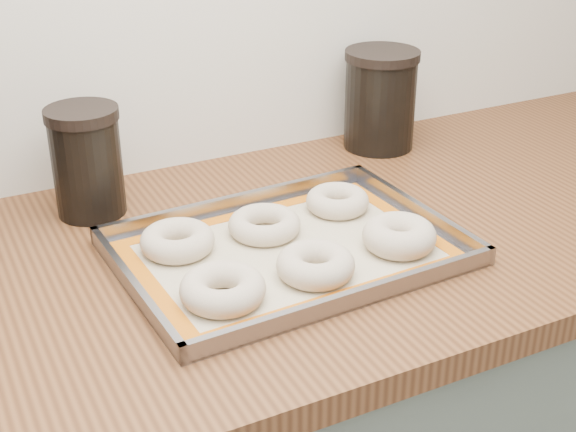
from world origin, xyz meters
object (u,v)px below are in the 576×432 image
bagel_front_right (399,236)px  bagel_back_mid (264,225)px  baking_tray (288,250)px  canister_mid (87,161)px  canister_right (380,99)px  bagel_back_right (337,201)px  bagel_front_mid (316,265)px  bagel_front_left (223,289)px  bagel_back_left (177,241)px

bagel_front_right → bagel_back_mid: bearing=140.4°
baking_tray → canister_mid: 0.34m
bagel_front_right → canister_right: (0.19, 0.35, 0.07)m
baking_tray → bagel_back_right: bearing=33.1°
bagel_front_mid → bagel_back_mid: size_ratio=0.99×
bagel_front_right → canister_right: 0.41m
baking_tray → bagel_front_left: bearing=-149.2°
bagel_front_mid → bagel_back_left: 0.20m
bagel_front_right → canister_right: bearing=61.6°
bagel_back_left → bagel_back_mid: (0.13, -0.01, -0.00)m
bagel_back_right → canister_mid: 0.38m
bagel_back_right → canister_right: canister_right is taller
bagel_back_right → canister_right: 0.30m
bagel_back_mid → bagel_front_left: bearing=-131.5°
bagel_back_mid → canister_mid: canister_mid is taller
bagel_back_mid → canister_right: canister_right is taller
bagel_front_mid → bagel_back_mid: bearing=93.6°
bagel_back_left → canister_mid: (-0.07, 0.19, 0.06)m
bagel_front_mid → bagel_back_right: bagel_front_mid is taller
canister_right → bagel_front_left: bearing=-141.5°
bagel_back_mid → canister_right: (0.34, 0.23, 0.07)m
bagel_back_mid → canister_right: 0.42m
bagel_back_right → bagel_back_mid: bearing=-171.3°
bagel_back_left → bagel_back_mid: bagel_back_left is taller
bagel_front_mid → canister_right: size_ratio=0.58×
bagel_back_mid → bagel_front_right: bearing=-39.6°
bagel_front_right → canister_mid: (-0.35, 0.32, 0.06)m
baking_tray → bagel_back_left: (-0.14, 0.07, 0.01)m
baking_tray → bagel_back_mid: (-0.01, 0.06, 0.01)m
bagel_front_right → bagel_back_right: (-0.02, 0.14, -0.00)m
bagel_front_left → canister_right: size_ratio=0.60×
bagel_back_right → bagel_front_right: bearing=-83.7°
bagel_front_left → bagel_front_mid: (0.13, 0.00, 0.00)m
baking_tray → bagel_front_right: bagel_front_right is taller
bagel_back_left → canister_mid: bearing=111.2°
bagel_front_mid → bagel_front_right: bearing=6.0°
baking_tray → bagel_back_mid: size_ratio=4.54×
baking_tray → bagel_back_mid: bagel_back_mid is taller
bagel_back_mid → bagel_back_right: bagel_back_right is taller
bagel_front_mid → canister_mid: 0.40m
canister_mid → baking_tray: bearing=-50.7°
bagel_back_right → canister_mid: (-0.34, 0.17, 0.06)m
bagel_back_left → bagel_back_right: 0.26m
baking_tray → canister_mid: bearing=129.3°
bagel_back_mid → canister_mid: bearing=136.2°
bagel_front_mid → baking_tray: bearing=91.3°
bagel_front_right → bagel_back_right: size_ratio=1.07×
bagel_front_mid → canister_right: (0.33, 0.37, 0.07)m
bagel_front_mid → bagel_back_mid: bagel_front_mid is taller
canister_mid → bagel_front_left: bearing=-76.6°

